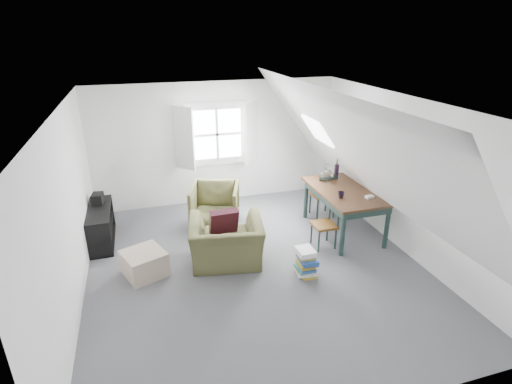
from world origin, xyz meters
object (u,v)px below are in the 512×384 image
object	(u,v)px
armchair_near	(227,262)
ottoman	(144,263)
armchair_far	(216,225)
dining_table	(345,195)
media_shelf	(100,228)
dining_chair_near	(326,224)
dining_chair_far	(323,194)
magazine_stack	(306,262)

from	to	relation	value
armchair_near	ottoman	bearing A→B (deg)	8.75
armchair_far	dining_table	world-z (taller)	dining_table
dining_table	media_shelf	world-z (taller)	dining_table
armchair_near	dining_chair_near	distance (m)	1.76
armchair_near	dining_table	distance (m)	2.39
dining_chair_far	dining_chair_near	bearing A→B (deg)	64.26
dining_chair_far	media_shelf	xyz separation A→B (m)	(-4.10, 0.16, -0.20)
armchair_near	dining_chair_near	size ratio (longest dim) A/B	1.40
armchair_far	dining_table	distance (m)	2.45
ottoman	dining_chair_near	size ratio (longest dim) A/B	0.71
armchair_far	media_shelf	bearing A→B (deg)	-159.33
ottoman	dining_chair_near	bearing A→B (deg)	-0.23
ottoman	media_shelf	bearing A→B (deg)	119.04
dining_chair_near	armchair_far	bearing A→B (deg)	-109.93
ottoman	dining_chair_near	xyz separation A→B (m)	(2.97, -0.01, 0.23)
armchair_far	dining_chair_near	bearing A→B (deg)	-20.70
magazine_stack	armchair_far	bearing A→B (deg)	115.74
magazine_stack	dining_table	bearing A→B (deg)	42.43
magazine_stack	armchair_near	bearing A→B (deg)	147.13
ottoman	armchair_far	bearing A→B (deg)	43.95
dining_table	dining_chair_far	distance (m)	0.73
dining_chair_far	dining_chair_near	size ratio (longest dim) A/B	1.15
armchair_near	media_shelf	size ratio (longest dim) A/B	0.92
armchair_far	media_shelf	size ratio (longest dim) A/B	0.73
armchair_near	dining_chair_near	world-z (taller)	dining_chair_near
armchair_near	armchair_far	world-z (taller)	armchair_far
dining_chair_near	magazine_stack	world-z (taller)	dining_chair_near
dining_chair_near	media_shelf	world-z (taller)	dining_chair_near
dining_table	magazine_stack	world-z (taller)	dining_table
ottoman	dining_chair_far	xyz separation A→B (m)	(3.43, 1.05, 0.29)
armchair_far	ottoman	distance (m)	1.88
ottoman	dining_table	xyz separation A→B (m)	(3.50, 0.37, 0.53)
ottoman	magazine_stack	world-z (taller)	magazine_stack
dining_chair_far	magazine_stack	distance (m)	2.10
dining_chair_far	magazine_stack	size ratio (longest dim) A/B	2.14
magazine_stack	ottoman	bearing A→B (deg)	162.83
ottoman	dining_chair_far	world-z (taller)	dining_chair_far
dining_chair_near	magazine_stack	size ratio (longest dim) A/B	1.86
dining_chair_far	media_shelf	size ratio (longest dim) A/B	0.76
armchair_near	armchair_far	xyz separation A→B (m)	(0.09, 1.33, 0.00)
armchair_far	dining_chair_far	size ratio (longest dim) A/B	0.96
armchair_far	media_shelf	distance (m)	2.04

